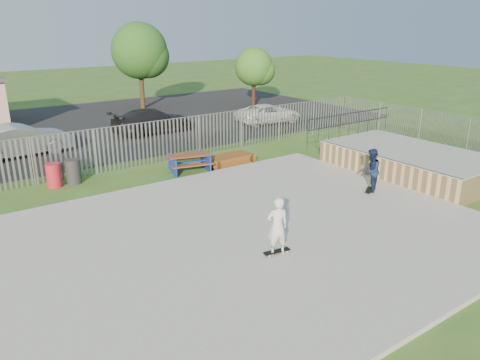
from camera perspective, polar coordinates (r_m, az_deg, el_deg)
ground at (r=14.65m, az=1.08°, el=-6.93°), size 120.00×120.00×0.00m
concrete_slab at (r=14.62m, az=1.09°, el=-6.67°), size 15.00×12.00×0.15m
quarter_pipe at (r=21.71m, az=19.93°, el=2.13°), size 5.50×7.05×2.19m
fence at (r=18.38m, az=-4.93°, el=1.76°), size 26.04×16.02×2.00m
picnic_table at (r=20.92m, az=-6.19°, el=2.10°), size 2.16×1.92×0.78m
funbox at (r=21.97m, az=-1.30°, el=2.50°), size 2.11×1.12×0.41m
trash_bin_red at (r=20.25m, az=-21.75°, el=0.55°), size 0.58×0.58×0.97m
trash_bin_grey at (r=20.41m, az=-19.67°, el=0.99°), size 0.61×0.61×1.01m
parking_lot at (r=31.26m, az=-20.28°, el=5.88°), size 40.00×18.00×0.02m
car_silver at (r=25.47m, az=-25.21°, el=4.39°), size 4.95×2.17×1.58m
car_dark at (r=28.53m, az=-10.60°, el=7.09°), size 5.09×2.27×1.45m
car_white at (r=31.08m, az=3.53°, el=8.10°), size 4.59×2.56×1.21m
tree_mid at (r=36.71m, az=-12.17°, el=15.14°), size 4.14×4.14×6.38m
tree_right at (r=37.09m, az=1.69°, el=13.63°), size 2.94×2.94×4.54m
skateboard_a at (r=18.65m, az=15.45°, el=-1.25°), size 0.78×0.59×0.08m
skateboard_b at (r=13.36m, az=4.50°, el=-8.76°), size 0.82×0.32×0.08m
skater_navy at (r=18.40m, az=15.67°, el=1.11°), size 1.03×0.98×1.69m
skater_white at (r=13.01m, az=4.59°, el=-5.62°), size 0.71×0.58×1.69m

